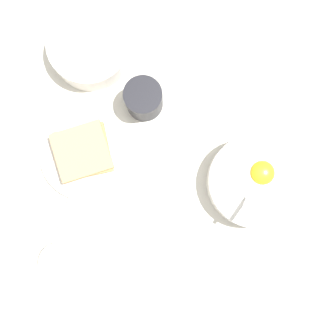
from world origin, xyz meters
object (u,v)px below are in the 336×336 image
object	(u,v)px
egg_bowl	(253,182)
soup_spoon	(53,252)
drinking_cup	(144,99)
toast_sandwich	(82,152)
congee_bowl	(90,47)
toast_plate	(86,155)

from	to	relation	value
egg_bowl	soup_spoon	bearing A→B (deg)	150.48
egg_bowl	drinking_cup	world-z (taller)	egg_bowl
toast_sandwich	soup_spoon	bearing A→B (deg)	-155.25
soup_spoon	toast_sandwich	bearing A→B (deg)	24.75
egg_bowl	congee_bowl	distance (m)	0.40
drinking_cup	congee_bowl	bearing A→B (deg)	86.53
egg_bowl	soup_spoon	size ratio (longest dim) A/B	1.13
egg_bowl	congee_bowl	xyz separation A→B (m)	(-0.01, 0.40, -0.00)
toast_sandwich	soup_spoon	world-z (taller)	toast_sandwich
toast_plate	congee_bowl	size ratio (longest dim) A/B	1.10
toast_sandwich	congee_bowl	xyz separation A→B (m)	(0.16, 0.13, -0.00)
egg_bowl	toast_plate	xyz separation A→B (m)	(-0.17, 0.27, -0.02)
soup_spoon	drinking_cup	bearing A→B (deg)	10.49
egg_bowl	toast_sandwich	xyz separation A→B (m)	(-0.17, 0.28, 0.00)
soup_spoon	congee_bowl	world-z (taller)	congee_bowl
drinking_cup	toast_sandwich	bearing A→B (deg)	171.98
egg_bowl	congee_bowl	size ratio (longest dim) A/B	1.08
toast_sandwich	drinking_cup	size ratio (longest dim) A/B	1.88
toast_plate	drinking_cup	distance (m)	0.16
congee_bowl	egg_bowl	bearing A→B (deg)	-88.77
toast_sandwich	soup_spoon	size ratio (longest dim) A/B	0.90
egg_bowl	toast_sandwich	size ratio (longest dim) A/B	1.25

